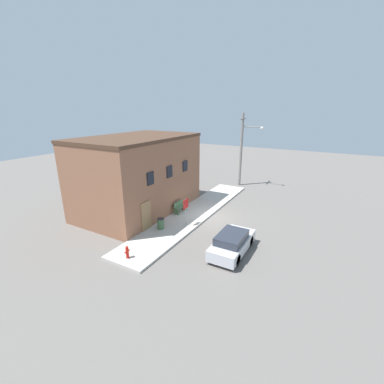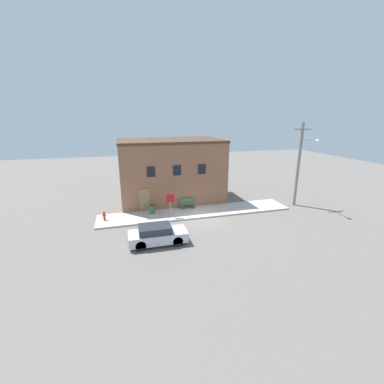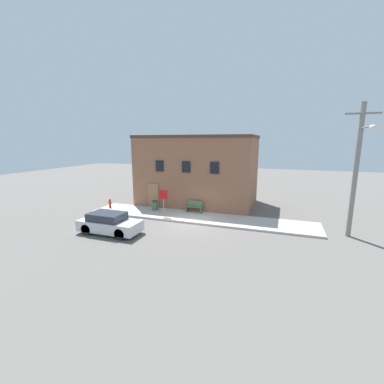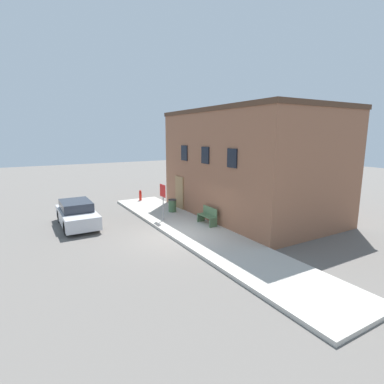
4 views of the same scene
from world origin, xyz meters
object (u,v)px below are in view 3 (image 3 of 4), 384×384
object	(u,v)px
fire_hydrant	(110,203)
utility_pole	(357,168)
bench	(194,207)
trash_bin	(155,205)
parked_car	(109,223)
stop_sign	(163,198)

from	to	relation	value
fire_hydrant	utility_pole	xyz separation A→B (m)	(17.75, -0.57, 3.70)
fire_hydrant	bench	size ratio (longest dim) A/B	0.59
trash_bin	utility_pole	world-z (taller)	utility_pole
utility_pole	parked_car	xyz separation A→B (m)	(-14.08, -4.35, -3.57)
fire_hydrant	utility_pole	distance (m)	18.14
bench	parked_car	distance (m)	6.95
fire_hydrant	stop_sign	distance (m)	5.54
trash_bin	parked_car	distance (m)	5.49
bench	stop_sign	bearing A→B (deg)	-137.85
bench	parked_car	xyz separation A→B (m)	(-3.61, -5.93, 0.08)
utility_pole	parked_car	distance (m)	15.16
fire_hydrant	parked_car	world-z (taller)	parked_car
fire_hydrant	parked_car	distance (m)	6.14
stop_sign	bench	world-z (taller)	stop_sign
stop_sign	fire_hydrant	bearing A→B (deg)	172.66
trash_bin	fire_hydrant	bearing A→B (deg)	-171.94
parked_car	trash_bin	bearing A→B (deg)	86.55
stop_sign	utility_pole	bearing A→B (deg)	0.60
stop_sign	trash_bin	bearing A→B (deg)	137.87
stop_sign	bench	size ratio (longest dim) A/B	1.57
bench	trash_bin	size ratio (longest dim) A/B	1.65
fire_hydrant	trash_bin	world-z (taller)	trash_bin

